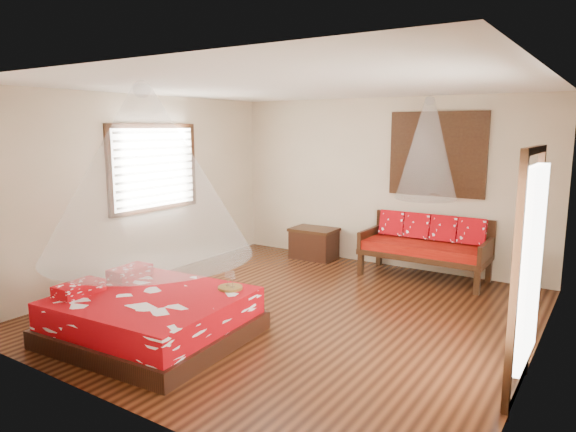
{
  "coord_description": "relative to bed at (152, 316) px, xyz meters",
  "views": [
    {
      "loc": [
        3.35,
        -5.29,
        2.31
      ],
      "look_at": [
        -0.33,
        0.33,
        1.15
      ],
      "focal_mm": 32.0,
      "sensor_mm": 36.0,
      "label": 1
    }
  ],
  "objects": [
    {
      "name": "glazed_door",
      "position": [
        3.59,
        1.0,
        0.82
      ],
      "size": [
        0.08,
        1.02,
        2.16
      ],
      "color": "black",
      "rests_on": "floor"
    },
    {
      "name": "storage_chest",
      "position": [
        -0.29,
        4.05,
        0.02
      ],
      "size": [
        0.81,
        0.61,
        0.54
      ],
      "rotation": [
        0.0,
        0.0,
        0.04
      ],
      "color": "black",
      "rests_on": "floor"
    },
    {
      "name": "window_left",
      "position": [
        -1.83,
        1.8,
        1.45
      ],
      "size": [
        0.1,
        1.74,
        1.34
      ],
      "color": "black",
      "rests_on": "wall_left"
    },
    {
      "name": "daybed",
      "position": [
        1.76,
        3.99,
        0.27
      ],
      "size": [
        1.9,
        0.85,
        0.97
      ],
      "color": "black",
      "rests_on": "floor"
    },
    {
      "name": "wine_tray",
      "position": [
        0.61,
        0.64,
        0.31
      ],
      "size": [
        0.28,
        0.28,
        0.22
      ],
      "rotation": [
        0.0,
        0.0,
        -0.19
      ],
      "color": "brown",
      "rests_on": "bed"
    },
    {
      "name": "shutter_panel",
      "position": [
        1.76,
        4.32,
        1.65
      ],
      "size": [
        1.52,
        0.06,
        1.32
      ],
      "color": "black",
      "rests_on": "wall_back"
    },
    {
      "name": "mosquito_net_daybed",
      "position": [
        1.76,
        3.85,
        1.75
      ],
      "size": [
        0.91,
        0.91,
        1.5
      ],
      "primitive_type": "cone",
      "color": "silver",
      "rests_on": "ceiling"
    },
    {
      "name": "mosquito_net_main",
      "position": [
        0.02,
        0.0,
        1.6
      ],
      "size": [
        2.23,
        2.23,
        1.8
      ],
      "primitive_type": "cone",
      "color": "silver",
      "rests_on": "ceiling"
    },
    {
      "name": "bed",
      "position": [
        0.0,
        0.0,
        0.0
      ],
      "size": [
        2.08,
        1.91,
        0.63
      ],
      "rotation": [
        0.0,
        0.0,
        0.07
      ],
      "color": "black",
      "rests_on": "floor"
    },
    {
      "name": "room",
      "position": [
        0.88,
        1.6,
        1.15
      ],
      "size": [
        5.54,
        5.54,
        2.84
      ],
      "color": "black",
      "rests_on": "ground"
    }
  ]
}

